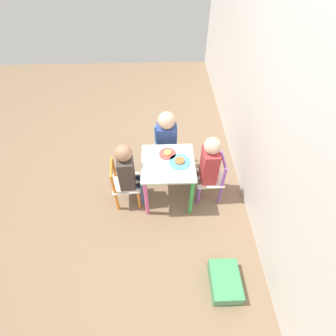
% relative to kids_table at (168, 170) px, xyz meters
% --- Properties ---
extents(ground_plane, '(6.00, 6.00, 0.00)m').
position_rel_kids_table_xyz_m(ground_plane, '(0.00, 0.00, -0.40)').
color(ground_plane, '#7F664C').
extents(house_wall, '(6.00, 0.06, 2.60)m').
position_rel_kids_table_xyz_m(house_wall, '(0.00, 0.81, 0.90)').
color(house_wall, silver).
rests_on(house_wall, ground_plane).
extents(kids_table, '(0.48, 0.48, 0.50)m').
position_rel_kids_table_xyz_m(kids_table, '(0.00, 0.00, 0.00)').
color(kids_table, silver).
rests_on(kids_table, ground_plane).
extents(chair_blue, '(0.26, 0.26, 0.50)m').
position_rel_kids_table_xyz_m(chair_blue, '(-0.43, -0.00, -0.16)').
color(chair_blue, silver).
rests_on(chair_blue, ground_plane).
extents(chair_purple, '(0.26, 0.26, 0.50)m').
position_rel_kids_table_xyz_m(chair_purple, '(-0.01, 0.43, -0.16)').
color(chair_purple, silver).
rests_on(chair_purple, ground_plane).
extents(chair_orange, '(0.28, 0.28, 0.50)m').
position_rel_kids_table_xyz_m(chair_orange, '(0.03, -0.43, -0.16)').
color(chair_orange, silver).
rests_on(chair_orange, ground_plane).
extents(child_left, '(0.22, 0.20, 0.76)m').
position_rel_kids_table_xyz_m(child_left, '(-0.37, -0.00, 0.06)').
color(child_left, '#7A6B5B').
rests_on(child_left, ground_plane).
extents(child_back, '(0.20, 0.21, 0.76)m').
position_rel_kids_table_xyz_m(child_back, '(-0.01, 0.37, 0.04)').
color(child_back, '#7A6B5B').
rests_on(child_back, ground_plane).
extents(child_front, '(0.21, 0.22, 0.73)m').
position_rel_kids_table_xyz_m(child_front, '(0.03, -0.37, 0.03)').
color(child_front, '#4C608E').
rests_on(child_front, ground_plane).
extents(plate_left, '(0.16, 0.16, 0.03)m').
position_rel_kids_table_xyz_m(plate_left, '(-0.11, 0.00, 0.11)').
color(plate_left, '#E54C47').
rests_on(plate_left, kids_table).
extents(plate_back, '(0.20, 0.20, 0.03)m').
position_rel_kids_table_xyz_m(plate_back, '(0.00, 0.11, 0.11)').
color(plate_back, '#4C9EE0').
rests_on(plate_back, kids_table).
extents(storage_bin, '(0.32, 0.23, 0.13)m').
position_rel_kids_table_xyz_m(storage_bin, '(0.91, 0.42, -0.34)').
color(storage_bin, '#3D8E56').
rests_on(storage_bin, ground_plane).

